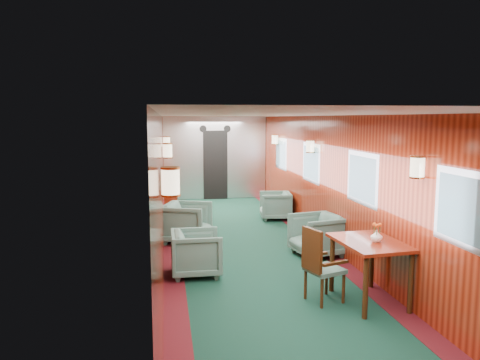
{
  "coord_description": "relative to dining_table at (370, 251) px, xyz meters",
  "views": [
    {
      "loc": [
        -1.44,
        -7.61,
        2.35
      ],
      "look_at": [
        0.0,
        1.35,
        1.15
      ],
      "focal_mm": 35.0,
      "sensor_mm": 36.0,
      "label": 1
    }
  ],
  "objects": [
    {
      "name": "armchair_left_near",
      "position": [
        -2.12,
        1.4,
        -0.34
      ],
      "size": [
        0.75,
        0.73,
        0.68
      ],
      "primitive_type": "imported",
      "rotation": [
        0.0,
        0.0,
        1.57
      ],
      "color": "#1D4440",
      "rests_on": "ground"
    },
    {
      "name": "windows_right",
      "position": [
        0.38,
        2.41,
        0.77
      ],
      "size": [
        0.02,
        8.6,
        0.8
      ],
      "color": "#BABBC1",
      "rests_on": "ground"
    },
    {
      "name": "armchair_right_near",
      "position": [
        -0.01,
        2.07,
        -0.32
      ],
      "size": [
        0.93,
        0.91,
        0.72
      ],
      "primitive_type": "imported",
      "rotation": [
        0.0,
        0.0,
        -1.36
      ],
      "color": "#1D4440",
      "rests_on": "ground"
    },
    {
      "name": "credenza",
      "position": [
        -2.45,
        4.87,
        -0.24
      ],
      "size": [
        0.3,
        0.95,
        1.13
      ],
      "color": "maroon",
      "rests_on": "ground"
    },
    {
      "name": "bulkhead",
      "position": [
        -1.11,
        8.08,
        0.51
      ],
      "size": [
        2.98,
        0.17,
        2.39
      ],
      "color": "silver",
      "rests_on": "ground"
    },
    {
      "name": "dining_table",
      "position": [
        0.0,
        0.0,
        0.0
      ],
      "size": [
        0.83,
        1.13,
        0.8
      ],
      "rotation": [
        0.0,
        0.0,
        0.08
      ],
      "color": "maroon",
      "rests_on": "ground"
    },
    {
      "name": "armchair_left_far",
      "position": [
        -2.17,
        3.31,
        -0.29
      ],
      "size": [
        1.06,
        1.05,
        0.76
      ],
      "primitive_type": "imported",
      "rotation": [
        0.0,
        0.0,
        1.23
      ],
      "color": "#1D4440",
      "rests_on": "ground"
    },
    {
      "name": "flower_vase",
      "position": [
        0.05,
        -0.06,
        0.21
      ],
      "size": [
        0.18,
        0.18,
        0.15
      ],
      "primitive_type": "imported",
      "rotation": [
        0.0,
        0.0,
        0.24
      ],
      "color": "white",
      "rests_on": "dining_table"
    },
    {
      "name": "armchair_right_far",
      "position": [
        -0.03,
        5.04,
        -0.35
      ],
      "size": [
        0.79,
        0.77,
        0.64
      ],
      "primitive_type": "imported",
      "rotation": [
        0.0,
        0.0,
        -1.69
      ],
      "color": "#1D4440",
      "rests_on": "ground"
    },
    {
      "name": "room",
      "position": [
        -1.11,
        2.16,
        0.96
      ],
      "size": [
        12.0,
        12.1,
        2.4
      ],
      "color": "#0E3224",
      "rests_on": "ground"
    },
    {
      "name": "wall_sconces",
      "position": [
        -1.11,
        2.73,
        1.11
      ],
      "size": [
        2.97,
        7.97,
        0.25
      ],
      "color": "beige",
      "rests_on": "ground"
    },
    {
      "name": "side_chair",
      "position": [
        -0.64,
        0.08,
        -0.14
      ],
      "size": [
        0.55,
        0.56,
        0.98
      ],
      "rotation": [
        0.0,
        0.0,
        0.33
      ],
      "color": "#1D4440",
      "rests_on": "ground"
    }
  ]
}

